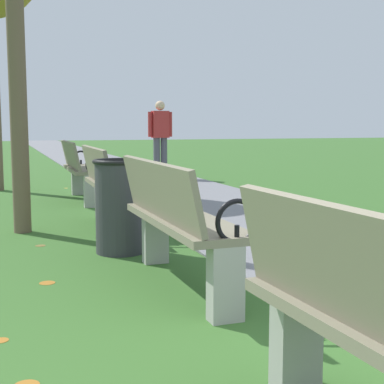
# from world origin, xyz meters

# --- Properties ---
(paved_walkway) EXTENTS (2.35, 44.00, 0.02)m
(paved_walkway) POSITION_xyz_m (1.18, 18.00, 0.01)
(paved_walkway) COLOR slate
(paved_walkway) RESTS_ON ground
(park_bench_2) EXTENTS (0.49, 1.60, 0.90)m
(park_bench_2) POSITION_xyz_m (-0.50, 2.29, 0.49)
(park_bench_2) COLOR gray
(park_bench_2) RESTS_ON ground
(park_bench_3) EXTENTS (0.50, 1.61, 0.90)m
(park_bench_3) POSITION_xyz_m (-0.50, 4.78, 0.49)
(park_bench_3) COLOR gray
(park_bench_3) RESTS_ON ground
(park_bench_4) EXTENTS (0.49, 1.61, 0.90)m
(park_bench_4) POSITION_xyz_m (-0.50, 7.10, 0.49)
(park_bench_4) COLOR gray
(park_bench_4) RESTS_ON ground
(pedestrian_walking) EXTENTS (0.53, 0.23, 1.62)m
(pedestrian_walking) POSITION_xyz_m (1.59, 10.02, 0.93)
(pedestrian_walking) COLOR #4C4C56
(pedestrian_walking) RESTS_ON paved_walkway
(trash_bin) EXTENTS (0.48, 0.48, 0.84)m
(trash_bin) POSITION_xyz_m (-0.65, 3.51, 0.42)
(trash_bin) COLOR #38383D
(trash_bin) RESTS_ON ground
(scattered_leaves) EXTENTS (4.53, 9.04, 0.02)m
(scattered_leaves) POSITION_xyz_m (-0.70, 4.00, 0.01)
(scattered_leaves) COLOR #93511E
(scattered_leaves) RESTS_ON ground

